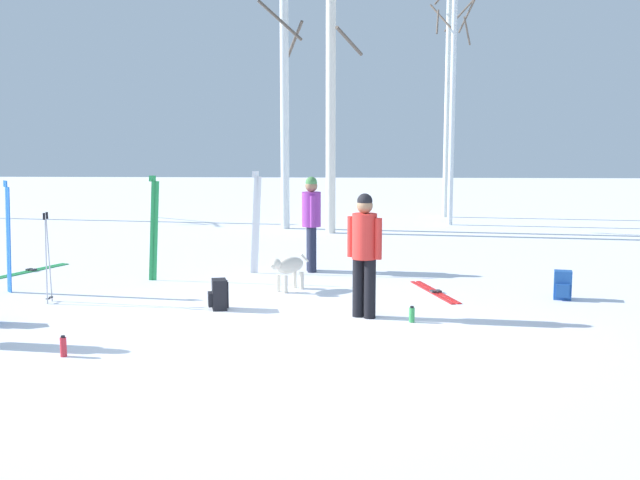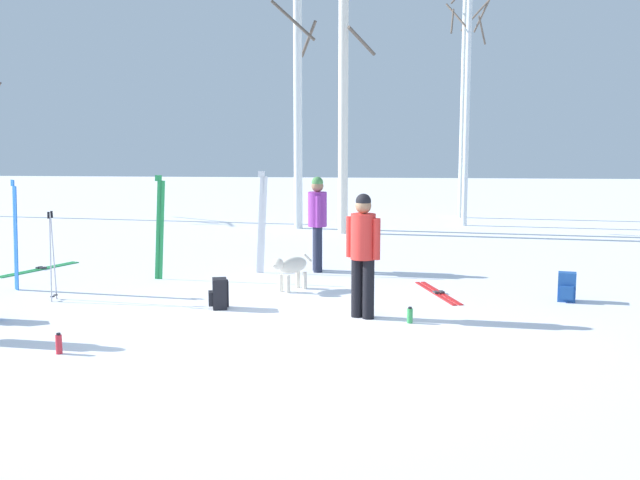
{
  "view_description": "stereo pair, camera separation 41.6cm",
  "coord_description": "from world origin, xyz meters",
  "px_view_note": "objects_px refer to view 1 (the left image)",
  "views": [
    {
      "loc": [
        0.88,
        -9.6,
        2.64
      ],
      "look_at": [
        0.48,
        1.57,
        1.0
      ],
      "focal_mm": 44.39,
      "sensor_mm": 36.0,
      "label": 1
    },
    {
      "loc": [
        1.3,
        -9.57,
        2.64
      ],
      "look_at": [
        0.48,
        1.57,
        1.0
      ],
      "focal_mm": 44.39,
      "sensor_mm": 36.0,
      "label": 2
    }
  ],
  "objects_px": {
    "ski_pair_planted_2": "(154,229)",
    "birch_tree_2": "(332,70)",
    "ski_pair_planted_1": "(256,223)",
    "water_bottle_0": "(63,347)",
    "water_bottle_1": "(412,315)",
    "backpack_1": "(563,285)",
    "ski_pair_planted_0": "(8,238)",
    "ski_pair_lying_1": "(29,271)",
    "person_3": "(311,218)",
    "dog": "(288,267)",
    "birch_tree_3": "(453,87)",
    "person_2": "(364,247)",
    "ski_poles_0": "(47,255)",
    "backpack_2": "(219,295)",
    "birch_tree_4": "(448,71)",
    "ski_pair_lying_0": "(435,292)",
    "birch_tree_1": "(285,69)"
  },
  "relations": [
    {
      "from": "ski_pair_planted_2",
      "to": "backpack_2",
      "type": "distance_m",
      "value": 2.63
    },
    {
      "from": "ski_pair_lying_0",
      "to": "water_bottle_1",
      "type": "bearing_deg",
      "value": -104.95
    },
    {
      "from": "dog",
      "to": "backpack_1",
      "type": "xyz_separation_m",
      "value": [
        4.22,
        -0.46,
        -0.17
      ]
    },
    {
      "from": "backpack_1",
      "to": "birch_tree_3",
      "type": "bearing_deg",
      "value": 93.62
    },
    {
      "from": "birch_tree_1",
      "to": "birch_tree_4",
      "type": "distance_m",
      "value": 5.15
    },
    {
      "from": "water_bottle_0",
      "to": "water_bottle_1",
      "type": "height_order",
      "value": "water_bottle_0"
    },
    {
      "from": "ski_pair_lying_1",
      "to": "birch_tree_3",
      "type": "relative_size",
      "value": 0.24
    },
    {
      "from": "ski_pair_lying_0",
      "to": "backpack_1",
      "type": "xyz_separation_m",
      "value": [
        1.89,
        -0.42,
        0.2
      ]
    },
    {
      "from": "ski_pair_planted_0",
      "to": "ski_pair_lying_1",
      "type": "bearing_deg",
      "value": 103.85
    },
    {
      "from": "ski_pair_planted_2",
      "to": "birch_tree_2",
      "type": "xyz_separation_m",
      "value": [
        2.87,
        6.05,
        3.03
      ]
    },
    {
      "from": "ski_pair_planted_1",
      "to": "birch_tree_3",
      "type": "xyz_separation_m",
      "value": [
        4.33,
        7.03,
        2.7
      ]
    },
    {
      "from": "person_3",
      "to": "water_bottle_0",
      "type": "xyz_separation_m",
      "value": [
        -2.59,
        -5.41,
        -0.86
      ]
    },
    {
      "from": "person_2",
      "to": "ski_poles_0",
      "type": "relative_size",
      "value": 1.27
    },
    {
      "from": "birch_tree_2",
      "to": "person_3",
      "type": "bearing_deg",
      "value": -92.79
    },
    {
      "from": "person_3",
      "to": "birch_tree_4",
      "type": "distance_m",
      "value": 9.81
    },
    {
      "from": "ski_pair_planted_2",
      "to": "birch_tree_4",
      "type": "xyz_separation_m",
      "value": [
        6.07,
        9.56,
        3.24
      ]
    },
    {
      "from": "birch_tree_4",
      "to": "birch_tree_2",
      "type": "bearing_deg",
      "value": -132.36
    },
    {
      "from": "ski_pair_lying_0",
      "to": "water_bottle_1",
      "type": "height_order",
      "value": "water_bottle_1"
    },
    {
      "from": "ski_pair_lying_0",
      "to": "birch_tree_1",
      "type": "bearing_deg",
      "value": 111.18
    },
    {
      "from": "person_2",
      "to": "birch_tree_3",
      "type": "bearing_deg",
      "value": 76.44
    },
    {
      "from": "ski_poles_0",
      "to": "birch_tree_4",
      "type": "height_order",
      "value": "birch_tree_4"
    },
    {
      "from": "person_3",
      "to": "backpack_1",
      "type": "height_order",
      "value": "person_3"
    },
    {
      "from": "person_3",
      "to": "ski_pair_lying_1",
      "type": "xyz_separation_m",
      "value": [
        -5.1,
        -0.22,
        -0.97
      ]
    },
    {
      "from": "backpack_1",
      "to": "water_bottle_1",
      "type": "xyz_separation_m",
      "value": [
        -2.4,
        -1.5,
        -0.11
      ]
    },
    {
      "from": "ski_pair_planted_2",
      "to": "backpack_1",
      "type": "height_order",
      "value": "ski_pair_planted_2"
    },
    {
      "from": "ski_pair_planted_1",
      "to": "birch_tree_4",
      "type": "xyz_separation_m",
      "value": [
        4.42,
        8.83,
        3.23
      ]
    },
    {
      "from": "person_3",
      "to": "ski_pair_planted_1",
      "type": "relative_size",
      "value": 0.94
    },
    {
      "from": "ski_poles_0",
      "to": "water_bottle_1",
      "type": "bearing_deg",
      "value": -10.61
    },
    {
      "from": "ski_poles_0",
      "to": "person_2",
      "type": "bearing_deg",
      "value": -8.97
    },
    {
      "from": "birch_tree_1",
      "to": "birch_tree_3",
      "type": "distance_m",
      "value": 4.41
    },
    {
      "from": "person_2",
      "to": "ski_poles_0",
      "type": "bearing_deg",
      "value": 171.03
    },
    {
      "from": "birch_tree_2",
      "to": "birch_tree_4",
      "type": "distance_m",
      "value": 4.75
    },
    {
      "from": "ski_poles_0",
      "to": "backpack_1",
      "type": "bearing_deg",
      "value": 3.71
    },
    {
      "from": "ski_pair_planted_1",
      "to": "person_2",
      "type": "bearing_deg",
      "value": -59.93
    },
    {
      "from": "person_2",
      "to": "ski_pair_planted_0",
      "type": "relative_size",
      "value": 0.97
    },
    {
      "from": "backpack_1",
      "to": "birch_tree_2",
      "type": "distance_m",
      "value": 8.97
    },
    {
      "from": "backpack_1",
      "to": "water_bottle_1",
      "type": "relative_size",
      "value": 1.99
    },
    {
      "from": "ski_pair_lying_1",
      "to": "birch_tree_1",
      "type": "distance_m",
      "value": 8.43
    },
    {
      "from": "ski_pair_planted_0",
      "to": "backpack_2",
      "type": "xyz_separation_m",
      "value": [
        3.46,
        -1.0,
        -0.67
      ]
    },
    {
      "from": "person_3",
      "to": "ski_pair_planted_0",
      "type": "height_order",
      "value": "ski_pair_planted_0"
    },
    {
      "from": "birch_tree_4",
      "to": "person_2",
      "type": "bearing_deg",
      "value": -102.02
    },
    {
      "from": "water_bottle_1",
      "to": "birch_tree_2",
      "type": "relative_size",
      "value": 0.03
    },
    {
      "from": "water_bottle_1",
      "to": "backpack_1",
      "type": "bearing_deg",
      "value": 31.93
    },
    {
      "from": "dog",
      "to": "ski_pair_lying_1",
      "type": "distance_m",
      "value": 5.05
    },
    {
      "from": "ski_pair_planted_1",
      "to": "water_bottle_0",
      "type": "height_order",
      "value": "ski_pair_planted_1"
    },
    {
      "from": "birch_tree_1",
      "to": "ski_pair_planted_0",
      "type": "bearing_deg",
      "value": -115.04
    },
    {
      "from": "ski_pair_planted_1",
      "to": "ski_pair_lying_1",
      "type": "height_order",
      "value": "ski_pair_planted_1"
    },
    {
      "from": "ski_pair_planted_2",
      "to": "water_bottle_0",
      "type": "distance_m",
      "value": 4.55
    },
    {
      "from": "dog",
      "to": "ski_pair_planted_1",
      "type": "xyz_separation_m",
      "value": [
        -0.68,
        1.52,
        0.52
      ]
    },
    {
      "from": "person_2",
      "to": "backpack_1",
      "type": "relative_size",
      "value": 3.9
    }
  ]
}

